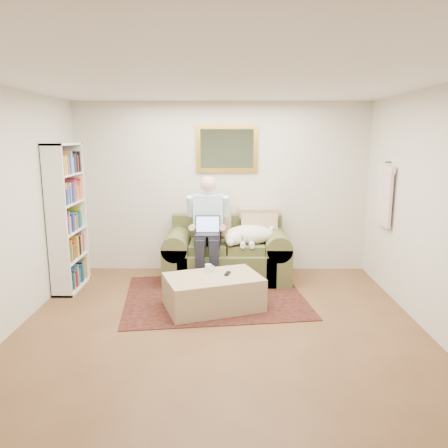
{
  "coord_description": "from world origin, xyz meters",
  "views": [
    {
      "loc": [
        0.07,
        -4.21,
        2.1
      ],
      "look_at": [
        0.04,
        1.42,
        0.95
      ],
      "focal_mm": 35.0,
      "sensor_mm": 36.0,
      "label": 1
    }
  ],
  "objects_px": {
    "sofa": "(227,258)",
    "ottoman": "(213,292)",
    "seated_man": "(208,231)",
    "bookshelf": "(67,218)",
    "laptop": "(208,229)",
    "coffee_mug": "(208,268)",
    "sleeping_dog": "(249,235)"
  },
  "relations": [
    {
      "from": "ottoman",
      "to": "sleeping_dog",
      "type": "bearing_deg",
      "value": 64.77
    },
    {
      "from": "sofa",
      "to": "coffee_mug",
      "type": "height_order",
      "value": "sofa"
    },
    {
      "from": "seated_man",
      "to": "laptop",
      "type": "relative_size",
      "value": 4.33
    },
    {
      "from": "sleeping_dog",
      "to": "coffee_mug",
      "type": "xyz_separation_m",
      "value": [
        -0.56,
        -0.88,
        -0.23
      ]
    },
    {
      "from": "ottoman",
      "to": "coffee_mug",
      "type": "xyz_separation_m",
      "value": [
        -0.07,
        0.17,
        0.26
      ]
    },
    {
      "from": "ottoman",
      "to": "coffee_mug",
      "type": "height_order",
      "value": "coffee_mug"
    },
    {
      "from": "seated_man",
      "to": "sofa",
      "type": "bearing_deg",
      "value": 31.45
    },
    {
      "from": "ottoman",
      "to": "bookshelf",
      "type": "bearing_deg",
      "value": 160.04
    },
    {
      "from": "sleeping_dog",
      "to": "ottoman",
      "type": "height_order",
      "value": "sleeping_dog"
    },
    {
      "from": "sofa",
      "to": "sleeping_dog",
      "type": "height_order",
      "value": "sofa"
    },
    {
      "from": "laptop",
      "to": "sofa",
      "type": "bearing_deg",
      "value": 41.02
    },
    {
      "from": "laptop",
      "to": "sleeping_dog",
      "type": "distance_m",
      "value": 0.62
    },
    {
      "from": "laptop",
      "to": "coffee_mug",
      "type": "height_order",
      "value": "laptop"
    },
    {
      "from": "laptop",
      "to": "bookshelf",
      "type": "height_order",
      "value": "bookshelf"
    },
    {
      "from": "coffee_mug",
      "to": "bookshelf",
      "type": "bearing_deg",
      "value": 163.91
    },
    {
      "from": "seated_man",
      "to": "sleeping_dog",
      "type": "bearing_deg",
      "value": 7.13
    },
    {
      "from": "bookshelf",
      "to": "laptop",
      "type": "bearing_deg",
      "value": 5.15
    },
    {
      "from": "seated_man",
      "to": "coffee_mug",
      "type": "relative_size",
      "value": 15.26
    },
    {
      "from": "laptop",
      "to": "coffee_mug",
      "type": "relative_size",
      "value": 3.52
    },
    {
      "from": "coffee_mug",
      "to": "sleeping_dog",
      "type": "bearing_deg",
      "value": 57.5
    },
    {
      "from": "laptop",
      "to": "sleeping_dog",
      "type": "height_order",
      "value": "laptop"
    },
    {
      "from": "sofa",
      "to": "ottoman",
      "type": "height_order",
      "value": "sofa"
    },
    {
      "from": "laptop",
      "to": "ottoman",
      "type": "relative_size",
      "value": 0.31
    },
    {
      "from": "sofa",
      "to": "bookshelf",
      "type": "height_order",
      "value": "bookshelf"
    },
    {
      "from": "ottoman",
      "to": "sofa",
      "type": "bearing_deg",
      "value": 81.61
    },
    {
      "from": "coffee_mug",
      "to": "bookshelf",
      "type": "distance_m",
      "value": 2.09
    },
    {
      "from": "sleeping_dog",
      "to": "bookshelf",
      "type": "xyz_separation_m",
      "value": [
        -2.5,
        -0.32,
        0.31
      ]
    },
    {
      "from": "sofa",
      "to": "ottoman",
      "type": "xyz_separation_m",
      "value": [
        -0.17,
        -1.14,
        -0.11
      ]
    },
    {
      "from": "bookshelf",
      "to": "coffee_mug",
      "type": "bearing_deg",
      "value": -16.09
    },
    {
      "from": "sofa",
      "to": "seated_man",
      "type": "distance_m",
      "value": 0.55
    },
    {
      "from": "sofa",
      "to": "sleeping_dog",
      "type": "bearing_deg",
      "value": -15.74
    },
    {
      "from": "sofa",
      "to": "seated_man",
      "type": "bearing_deg",
      "value": -148.55
    }
  ]
}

